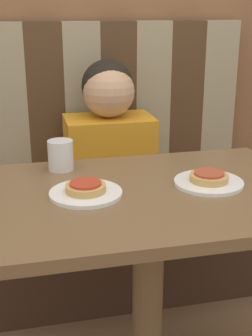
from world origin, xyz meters
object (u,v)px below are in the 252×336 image
at_px(pizza_left, 86,187).
at_px(pizza_right, 209,177).
at_px(person, 109,134).
at_px(plate_left, 86,193).
at_px(drinking_cup, 61,155).
at_px(plate_right, 209,183).

height_order(pizza_left, pizza_right, same).
xyz_separation_m(person, plate_left, (-0.19, -0.63, -0.00)).
bearing_deg(pizza_left, person, 72.94).
xyz_separation_m(person, pizza_left, (-0.19, -0.63, 0.02)).
relative_size(pizza_left, drinking_cup, 1.17).
relative_size(plate_left, drinking_cup, 2.12).
xyz_separation_m(plate_right, pizza_left, (-0.39, -0.00, 0.02)).
bearing_deg(pizza_left, plate_left, 90.00).
height_order(person, pizza_right, person).
distance_m(plate_right, drinking_cup, 0.50).
xyz_separation_m(plate_right, drinking_cup, (-0.44, 0.25, 0.05)).
xyz_separation_m(plate_left, pizza_right, (0.39, -0.00, 0.02)).
bearing_deg(pizza_right, pizza_left, 180.00).
distance_m(plate_left, drinking_cup, 0.25).
bearing_deg(person, plate_right, -72.94).
xyz_separation_m(plate_left, plate_right, (0.39, 0.00, 0.00)).
height_order(pizza_left, drinking_cup, drinking_cup).
bearing_deg(plate_right, pizza_left, -180.00).
bearing_deg(plate_right, pizza_right, -90.00).
bearing_deg(drinking_cup, pizza_right, -29.44).
bearing_deg(plate_left, person, 72.94).
bearing_deg(person, plate_left, -107.06).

